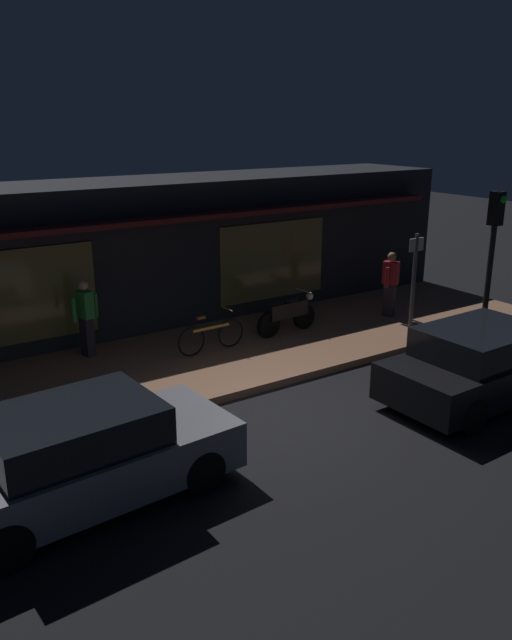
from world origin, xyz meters
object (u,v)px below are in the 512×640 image
object	(u,v)px
sign_post	(414,279)
parked_car_far	(483,363)
motorcycle	(288,312)
parked_car_near	(83,455)
person_photographer	(86,316)
traffic_light_pole	(492,245)
person_bystander	(390,283)
bicycle_parked	(211,336)

from	to	relation	value
sign_post	parked_car_far	bearing A→B (deg)	-113.64
motorcycle	parked_car_near	bearing A→B (deg)	-147.87
parked_car_near	motorcycle	bearing A→B (deg)	32.13
motorcycle	sign_post	distance (m)	3.01
motorcycle	parked_car_near	size ratio (longest dim) A/B	0.40
person_photographer	sign_post	size ratio (longest dim) A/B	0.70
parked_car_near	parked_car_far	bearing A→B (deg)	-6.20
person_photographer	parked_car_far	world-z (taller)	person_photographer
motorcycle	traffic_light_pole	xyz separation A→B (m)	(2.89, -3.29, 1.83)
motorcycle	person_bystander	distance (m)	3.01
person_bystander	traffic_light_pole	distance (m)	3.28
bicycle_parked	person_bystander	distance (m)	5.16
parked_car_far	person_bystander	bearing A→B (deg)	65.76
sign_post	traffic_light_pole	bearing A→B (deg)	-69.72
person_bystander	parked_car_near	distance (m)	9.96
sign_post	traffic_light_pole	distance (m)	1.93
sign_post	parked_car_near	world-z (taller)	sign_post
motorcycle	parked_car_far	xyz separation A→B (m)	(0.99, -4.75, 0.06)
person_bystander	parked_car_near	world-z (taller)	person_bystander
parked_car_far	person_photographer	bearing A→B (deg)	132.98
person_photographer	traffic_light_pole	distance (m)	8.72
person_bystander	sign_post	bearing A→B (deg)	-115.56
traffic_light_pole	parked_car_far	world-z (taller)	traffic_light_pole
traffic_light_pole	bicycle_parked	bearing A→B (deg)	147.98
bicycle_parked	parked_car_far	xyz separation A→B (m)	(3.15, -4.62, 0.20)
sign_post	traffic_light_pole	world-z (taller)	traffic_light_pole
parked_car_near	parked_car_far	world-z (taller)	same
bicycle_parked	parked_car_near	bearing A→B (deg)	-137.28
traffic_light_pole	parked_car_far	distance (m)	2.98
motorcycle	bicycle_parked	distance (m)	2.17
person_photographer	sign_post	distance (m)	7.39
traffic_light_pole	parked_car_near	bearing A→B (deg)	-175.85
person_photographer	person_bystander	xyz separation A→B (m)	(7.46, -1.47, 0.00)
traffic_light_pole	person_photographer	bearing A→B (deg)	149.11
motorcycle	sign_post	world-z (taller)	sign_post
person_bystander	parked_car_far	distance (m)	4.84
bicycle_parked	traffic_light_pole	bearing A→B (deg)	-32.02
sign_post	traffic_light_pole	size ratio (longest dim) A/B	0.67
traffic_light_pole	sign_post	bearing A→B (deg)	110.28
motorcycle	parked_car_far	size ratio (longest dim) A/B	0.41
parked_car_near	parked_car_far	size ratio (longest dim) A/B	1.02
sign_post	person_bystander	bearing A→B (deg)	64.44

